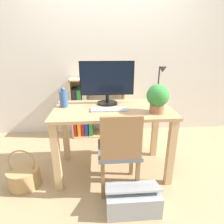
% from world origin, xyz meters
% --- Properties ---
extents(ground_plane, '(10.00, 10.00, 0.00)m').
position_xyz_m(ground_plane, '(0.00, 0.00, 0.00)').
color(ground_plane, tan).
extents(wall_back, '(8.00, 0.05, 2.60)m').
position_xyz_m(wall_back, '(0.00, 1.12, 1.30)').
color(wall_back, silver).
rests_on(wall_back, ground_plane).
extents(desk, '(1.24, 0.66, 0.76)m').
position_xyz_m(desk, '(0.00, 0.00, 0.61)').
color(desk, tan).
rests_on(desk, ground_plane).
extents(monitor, '(0.59, 0.23, 0.47)m').
position_xyz_m(monitor, '(-0.05, 0.18, 1.02)').
color(monitor, black).
rests_on(monitor, desk).
extents(keyboard, '(0.38, 0.12, 0.02)m').
position_xyz_m(keyboard, '(-0.04, -0.05, 0.77)').
color(keyboard, '#B2B2B7').
rests_on(keyboard, desk).
extents(vase, '(0.08, 0.08, 0.21)m').
position_xyz_m(vase, '(-0.52, 0.09, 0.86)').
color(vase, '#33598C').
rests_on(vase, desk).
extents(desk_lamp, '(0.10, 0.19, 0.42)m').
position_xyz_m(desk_lamp, '(0.52, 0.10, 1.02)').
color(desk_lamp, '#2D2D33').
rests_on(desk_lamp, desk).
extents(potted_plant, '(0.22, 0.22, 0.28)m').
position_xyz_m(potted_plant, '(0.42, -0.16, 0.92)').
color(potted_plant, '#9E6647').
rests_on(potted_plant, desk).
extents(chair, '(0.40, 0.40, 0.85)m').
position_xyz_m(chair, '(0.04, -0.33, 0.46)').
color(chair, slate).
rests_on(chair, ground_plane).
extents(bookshelf, '(0.81, 0.28, 0.92)m').
position_xyz_m(bookshelf, '(-0.31, 0.95, 0.41)').
color(bookshelf, tan).
rests_on(bookshelf, ground_plane).
extents(basket, '(0.32, 0.32, 0.42)m').
position_xyz_m(basket, '(-0.94, -0.19, 0.11)').
color(basket, tan).
rests_on(basket, ground_plane).
extents(storage_box, '(0.48, 0.29, 0.26)m').
position_xyz_m(storage_box, '(0.13, -0.59, 0.11)').
color(storage_box, '#999EA3').
rests_on(storage_box, ground_plane).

